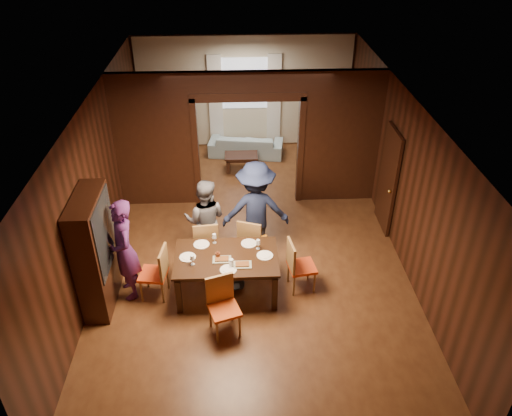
{
  "coord_description": "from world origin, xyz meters",
  "views": [
    {
      "loc": [
        -0.27,
        -7.87,
        5.84
      ],
      "look_at": [
        0.07,
        -0.4,
        1.05
      ],
      "focal_mm": 35.0,
      "sensor_mm": 36.0,
      "label": 1
    }
  ],
  "objects_px": {
    "coffee_table": "(241,162)",
    "hutch": "(95,252)",
    "person_navy": "(256,210)",
    "chair_right": "(302,265)",
    "chair_left": "(153,273)",
    "sofa": "(246,145)",
    "chair_far_r": "(252,239)",
    "person_purple": "(124,250)",
    "person_grey": "(205,220)",
    "dining_table": "(227,274)",
    "chair_near": "(224,308)",
    "chair_far_l": "(206,241)"
  },
  "relations": [
    {
      "from": "person_grey",
      "to": "chair_right",
      "type": "height_order",
      "value": "person_grey"
    },
    {
      "from": "coffee_table",
      "to": "chair_left",
      "type": "xyz_separation_m",
      "value": [
        -1.55,
        -4.45,
        0.28
      ]
    },
    {
      "from": "coffee_table",
      "to": "chair_near",
      "type": "distance_m",
      "value": 5.35
    },
    {
      "from": "person_navy",
      "to": "sofa",
      "type": "xyz_separation_m",
      "value": [
        -0.07,
        4.16,
        -0.67
      ]
    },
    {
      "from": "person_purple",
      "to": "chair_far_l",
      "type": "relative_size",
      "value": 1.87
    },
    {
      "from": "person_purple",
      "to": "hutch",
      "type": "height_order",
      "value": "hutch"
    },
    {
      "from": "person_navy",
      "to": "chair_far_l",
      "type": "distance_m",
      "value": 1.06
    },
    {
      "from": "person_grey",
      "to": "chair_near",
      "type": "bearing_deg",
      "value": 107.09
    },
    {
      "from": "coffee_table",
      "to": "chair_far_r",
      "type": "xyz_separation_m",
      "value": [
        0.13,
        -3.58,
        0.28
      ]
    },
    {
      "from": "coffee_table",
      "to": "hutch",
      "type": "height_order",
      "value": "hutch"
    },
    {
      "from": "chair_left",
      "to": "hutch",
      "type": "distance_m",
      "value": 0.99
    },
    {
      "from": "person_grey",
      "to": "sofa",
      "type": "relative_size",
      "value": 0.86
    },
    {
      "from": "person_purple",
      "to": "person_grey",
      "type": "bearing_deg",
      "value": 105.9
    },
    {
      "from": "sofa",
      "to": "chair_near",
      "type": "relative_size",
      "value": 1.94
    },
    {
      "from": "person_purple",
      "to": "sofa",
      "type": "bearing_deg",
      "value": 136.47
    },
    {
      "from": "person_navy",
      "to": "dining_table",
      "type": "xyz_separation_m",
      "value": [
        -0.54,
        -1.1,
        -0.57
      ]
    },
    {
      "from": "person_purple",
      "to": "dining_table",
      "type": "xyz_separation_m",
      "value": [
        1.65,
        -0.06,
        -0.52
      ]
    },
    {
      "from": "chair_left",
      "to": "hutch",
      "type": "bearing_deg",
      "value": -77.31
    },
    {
      "from": "person_navy",
      "to": "chair_right",
      "type": "xyz_separation_m",
      "value": [
        0.73,
        -1.04,
        -0.46
      ]
    },
    {
      "from": "sofa",
      "to": "chair_near",
      "type": "xyz_separation_m",
      "value": [
        -0.5,
        -6.16,
        0.21
      ]
    },
    {
      "from": "dining_table",
      "to": "chair_far_r",
      "type": "height_order",
      "value": "chair_far_r"
    },
    {
      "from": "person_grey",
      "to": "chair_left",
      "type": "xyz_separation_m",
      "value": [
        -0.84,
        -1.04,
        -0.32
      ]
    },
    {
      "from": "chair_far_r",
      "to": "chair_near",
      "type": "height_order",
      "value": "same"
    },
    {
      "from": "person_purple",
      "to": "coffee_table",
      "type": "relative_size",
      "value": 2.26
    },
    {
      "from": "person_purple",
      "to": "chair_near",
      "type": "xyz_separation_m",
      "value": [
        1.61,
        -0.97,
        -0.42
      ]
    },
    {
      "from": "chair_far_l",
      "to": "hutch",
      "type": "height_order",
      "value": "hutch"
    },
    {
      "from": "chair_right",
      "to": "chair_far_l",
      "type": "xyz_separation_m",
      "value": [
        -1.65,
        0.75,
        0.0
      ]
    },
    {
      "from": "chair_right",
      "to": "chair_far_r",
      "type": "xyz_separation_m",
      "value": [
        -0.81,
        0.78,
        0.0
      ]
    },
    {
      "from": "sofa",
      "to": "chair_left",
      "type": "distance_m",
      "value": 5.54
    },
    {
      "from": "coffee_table",
      "to": "chair_far_l",
      "type": "xyz_separation_m",
      "value": [
        -0.71,
        -3.61,
        0.28
      ]
    },
    {
      "from": "sofa",
      "to": "chair_far_l",
      "type": "bearing_deg",
      "value": 87.66
    },
    {
      "from": "person_navy",
      "to": "chair_far_r",
      "type": "bearing_deg",
      "value": 72.49
    },
    {
      "from": "person_purple",
      "to": "chair_right",
      "type": "bearing_deg",
      "value": 68.61
    },
    {
      "from": "sofa",
      "to": "chair_far_r",
      "type": "distance_m",
      "value": 4.42
    },
    {
      "from": "person_purple",
      "to": "chair_far_r",
      "type": "xyz_separation_m",
      "value": [
        2.11,
        0.78,
        -0.42
      ]
    },
    {
      "from": "dining_table",
      "to": "hutch",
      "type": "distance_m",
      "value": 2.16
    },
    {
      "from": "person_navy",
      "to": "hutch",
      "type": "height_order",
      "value": "hutch"
    },
    {
      "from": "person_purple",
      "to": "dining_table",
      "type": "distance_m",
      "value": 1.73
    },
    {
      "from": "coffee_table",
      "to": "hutch",
      "type": "distance_m",
      "value": 5.18
    },
    {
      "from": "dining_table",
      "to": "person_grey",
      "type": "bearing_deg",
      "value": 110.38
    },
    {
      "from": "person_grey",
      "to": "chair_near",
      "type": "height_order",
      "value": "person_grey"
    },
    {
      "from": "person_purple",
      "to": "chair_far_l",
      "type": "distance_m",
      "value": 1.53
    },
    {
      "from": "chair_near",
      "to": "person_purple",
      "type": "bearing_deg",
      "value": 130.25
    },
    {
      "from": "sofa",
      "to": "chair_far_r",
      "type": "relative_size",
      "value": 1.94
    },
    {
      "from": "person_grey",
      "to": "dining_table",
      "type": "bearing_deg",
      "value": 117.3
    },
    {
      "from": "dining_table",
      "to": "coffee_table",
      "type": "xyz_separation_m",
      "value": [
        0.33,
        4.42,
        -0.18
      ]
    },
    {
      "from": "dining_table",
      "to": "chair_right",
      "type": "distance_m",
      "value": 1.28
    },
    {
      "from": "sofa",
      "to": "person_purple",
      "type": "bearing_deg",
      "value": 76.3
    },
    {
      "from": "person_purple",
      "to": "chair_left",
      "type": "bearing_deg",
      "value": 58.07
    },
    {
      "from": "chair_left",
      "to": "chair_right",
      "type": "distance_m",
      "value": 2.49
    }
  ]
}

